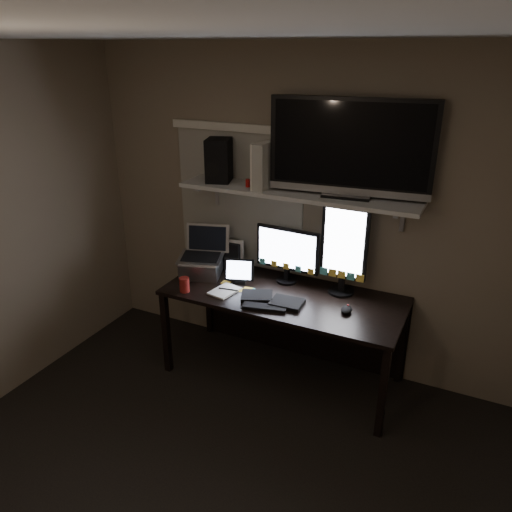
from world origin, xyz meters
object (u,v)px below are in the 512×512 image
Objects in this scene: monitor_landscape at (287,255)px; tv at (351,148)px; cup at (184,285)px; tablet at (240,271)px; desk at (289,308)px; speaker at (219,160)px; laptop at (201,253)px; monitor_portrait at (344,250)px; mouse at (346,310)px; game_console at (266,165)px; keyboard at (272,300)px.

monitor_landscape is 0.96m from tv.
cup is at bearing -139.09° from monitor_landscape.
tablet is at bearing 45.90° from cup.
tv is at bearing 25.73° from cup.
speaker is (-0.65, 0.09, 1.09)m from desk.
speaker is (-1.02, -0.02, -0.17)m from tv.
monitor_landscape reaches higher than laptop.
laptop is 1.20× the size of speaker.
monitor_portrait is 0.62× the size of tv.
monitor_portrait is 0.45m from mouse.
game_console is at bearing 28.57° from tablet.
mouse is at bearing -24.52° from tablet.
desk is 0.48m from tablet.
cup is 0.99m from speaker.
game_console reaches higher than laptop.
speaker is (-0.61, 0.35, 0.90)m from keyboard.
tv is at bearing 16.79° from desk.
cup reaches higher than desk.
speaker is at bearing -176.86° from monitor_landscape.
tv reaches higher than tablet.
cup is at bearing -153.82° from monitor_portrait.
keyboard is 1.20m from tv.
monitor_landscape is 0.82m from cup.
game_console reaches higher than mouse.
keyboard is 1.15m from speaker.
desk is 7.81× the size of tablet.
cup is (-0.31, -0.32, -0.04)m from tablet.
mouse is at bearing -71.34° from tv.
keyboard is 1.22× the size of laptop.
laptop is 0.89m from game_console.
cup is (-0.70, -0.40, 0.23)m from desk.
mouse is at bearing -23.19° from monitor_landscape.
tablet reaches higher than desk.
monitor_landscape is 0.70m from laptop.
game_console reaches higher than monitor_portrait.
game_console reaches higher than desk.
desk is at bearing 153.60° from mouse.
game_console is (-0.21, 0.33, 0.90)m from keyboard.
cup is at bearing -100.60° from laptop.
tv is 1.03m from speaker.
monitor_landscape reaches higher than cup.
monitor_landscape is (-0.06, 0.09, 0.40)m from desk.
tablet is at bearing 167.17° from mouse.
desk is at bearing -164.47° from monitor_portrait.
tv reaches higher than game_console.
keyboard is 0.43× the size of tv.
monitor_portrait reaches higher than laptop.
keyboard is at bearing -97.29° from desk.
speaker reaches higher than tablet.
monitor_portrait is at bearing 27.95° from keyboard.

